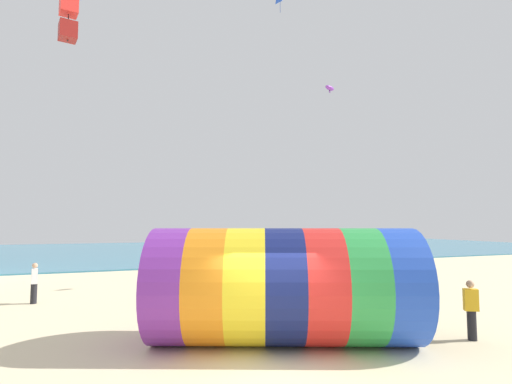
# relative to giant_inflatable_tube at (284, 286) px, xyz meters

# --- Properties ---
(ground_plane) EXTENTS (120.00, 120.00, 0.00)m
(ground_plane) POSITION_rel_giant_inflatable_tube_xyz_m (-1.06, -1.85, -1.54)
(ground_plane) COLOR beige
(sea) EXTENTS (120.00, 40.00, 0.10)m
(sea) POSITION_rel_giant_inflatable_tube_xyz_m (-1.06, 38.98, -1.49)
(sea) COLOR teal
(sea) RESTS_ON ground
(giant_inflatable_tube) EXTENTS (7.65, 5.53, 3.08)m
(giant_inflatable_tube) POSITION_rel_giant_inflatable_tube_xyz_m (0.00, 0.00, 0.00)
(giant_inflatable_tube) COLOR purple
(giant_inflatable_tube) RESTS_ON ground
(kite_handler) EXTENTS (0.42, 0.38, 1.63)m
(kite_handler) POSITION_rel_giant_inflatable_tube_xyz_m (4.98, -1.58, -0.71)
(kite_handler) COLOR black
(kite_handler) RESTS_ON ground
(kite_purple_parafoil) EXTENTS (0.82, 0.61, 0.39)m
(kite_purple_parafoil) POSITION_rel_giant_inflatable_tube_xyz_m (7.05, 8.71, 9.17)
(kite_purple_parafoil) COLOR purple
(kite_red_box) EXTENTS (0.50, 0.50, 1.23)m
(kite_red_box) POSITION_rel_giant_inflatable_tube_xyz_m (-5.59, 1.31, 7.02)
(kite_red_box) COLOR red
(bystander_near_water) EXTENTS (0.39, 0.27, 1.80)m
(bystander_near_water) POSITION_rel_giant_inflatable_tube_xyz_m (2.66, 5.51, -0.61)
(bystander_near_water) COLOR #726651
(bystander_near_water) RESTS_ON ground
(bystander_mid_beach) EXTENTS (0.27, 0.39, 1.62)m
(bystander_mid_beach) POSITION_rel_giant_inflatable_tube_xyz_m (-7.03, 8.61, -0.72)
(bystander_mid_beach) COLOR black
(bystander_mid_beach) RESTS_ON ground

